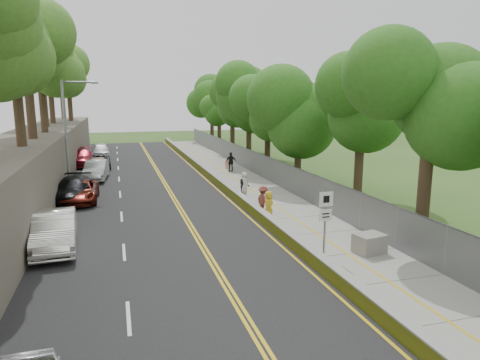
# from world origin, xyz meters

# --- Properties ---
(ground) EXTENTS (140.00, 140.00, 0.00)m
(ground) POSITION_xyz_m (0.00, 0.00, 0.00)
(ground) COLOR #33511E
(ground) RESTS_ON ground
(road) EXTENTS (11.20, 66.00, 0.04)m
(road) POSITION_xyz_m (-5.40, 15.00, 0.02)
(road) COLOR black
(road) RESTS_ON ground
(sidewalk) EXTENTS (4.20, 66.00, 0.05)m
(sidewalk) POSITION_xyz_m (2.55, 15.00, 0.03)
(sidewalk) COLOR gray
(sidewalk) RESTS_ON ground
(jersey_barrier) EXTENTS (0.42, 66.00, 0.60)m
(jersey_barrier) POSITION_xyz_m (0.25, 15.00, 0.30)
(jersey_barrier) COLOR #C8DC16
(jersey_barrier) RESTS_ON ground
(rock_embankment) EXTENTS (5.00, 66.00, 4.00)m
(rock_embankment) POSITION_xyz_m (-13.50, 15.00, 2.00)
(rock_embankment) COLOR #595147
(rock_embankment) RESTS_ON ground
(chainlink_fence) EXTENTS (0.04, 66.00, 2.00)m
(chainlink_fence) POSITION_xyz_m (4.65, 15.00, 1.00)
(chainlink_fence) COLOR slate
(chainlink_fence) RESTS_ON ground
(trees_embankment) EXTENTS (6.40, 66.00, 13.00)m
(trees_embankment) POSITION_xyz_m (-13.00, 15.00, 10.50)
(trees_embankment) COLOR #528C2D
(trees_embankment) RESTS_ON rock_embankment
(trees_fenceside) EXTENTS (7.00, 66.00, 14.00)m
(trees_fenceside) POSITION_xyz_m (7.00, 15.00, 7.00)
(trees_fenceside) COLOR #357520
(trees_fenceside) RESTS_ON ground
(streetlight) EXTENTS (2.52, 0.22, 8.00)m
(streetlight) POSITION_xyz_m (-10.46, 14.00, 4.64)
(streetlight) COLOR gray
(streetlight) RESTS_ON ground
(signpost) EXTENTS (0.62, 0.09, 3.10)m
(signpost) POSITION_xyz_m (1.05, -3.02, 1.96)
(signpost) COLOR gray
(signpost) RESTS_ON sidewalk
(construction_barrel) EXTENTS (0.52, 0.52, 0.85)m
(construction_barrel) POSITION_xyz_m (3.00, 20.78, 0.48)
(construction_barrel) COLOR #C94525
(construction_barrel) RESTS_ON sidewalk
(concrete_block) EXTENTS (1.41, 1.16, 0.85)m
(concrete_block) POSITION_xyz_m (3.20, -3.12, 0.47)
(concrete_block) COLOR gray
(concrete_block) RESTS_ON sidewalk
(car_1) EXTENTS (2.12, 5.19, 1.67)m
(car_1) POSITION_xyz_m (-10.15, 1.35, 0.88)
(car_1) COLOR white
(car_1) RESTS_ON road
(car_2) EXTENTS (2.36, 4.98, 1.37)m
(car_2) POSITION_xyz_m (-9.77, 10.52, 0.73)
(car_2) COLOR #56160E
(car_2) RESTS_ON road
(car_3) EXTENTS (2.59, 5.46, 1.54)m
(car_3) POSITION_xyz_m (-10.18, 10.84, 0.81)
(car_3) COLOR black
(car_3) RESTS_ON road
(car_4) EXTENTS (1.96, 4.59, 1.55)m
(car_4) POSITION_xyz_m (-9.00, 20.86, 0.81)
(car_4) COLOR tan
(car_4) RESTS_ON road
(car_5) EXTENTS (2.07, 4.89, 1.57)m
(car_5) POSITION_xyz_m (-9.00, 18.32, 0.83)
(car_5) COLOR silver
(car_5) RESTS_ON road
(car_6) EXTENTS (2.33, 4.85, 1.33)m
(car_6) POSITION_xyz_m (-9.00, 24.53, 0.71)
(car_6) COLOR black
(car_6) RESTS_ON road
(car_7) EXTENTS (2.60, 5.81, 1.66)m
(car_7) POSITION_xyz_m (-10.60, 26.56, 0.87)
(car_7) COLOR maroon
(car_7) RESTS_ON road
(car_8) EXTENTS (2.08, 4.79, 1.61)m
(car_8) POSITION_xyz_m (-9.00, 32.35, 0.84)
(car_8) COLOR silver
(car_8) RESTS_ON road
(painter_0) EXTENTS (0.54, 0.81, 1.61)m
(painter_0) POSITION_xyz_m (0.75, 3.13, 0.85)
(painter_0) COLOR gold
(painter_0) RESTS_ON sidewalk
(painter_1) EXTENTS (0.47, 0.70, 1.91)m
(painter_1) POSITION_xyz_m (0.75, 7.72, 1.01)
(painter_1) COLOR silver
(painter_1) RESTS_ON sidewalk
(painter_2) EXTENTS (0.76, 0.91, 1.68)m
(painter_2) POSITION_xyz_m (1.02, 8.72, 0.89)
(painter_2) COLOR black
(painter_2) RESTS_ON sidewalk
(painter_3) EXTENTS (0.84, 1.21, 1.72)m
(painter_3) POSITION_xyz_m (0.75, 4.04, 0.91)
(painter_3) COLOR brown
(painter_3) RESTS_ON sidewalk
(person_far) EXTENTS (1.08, 0.49, 1.80)m
(person_far) POSITION_xyz_m (2.80, 18.87, 0.95)
(person_far) COLOR black
(person_far) RESTS_ON sidewalk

